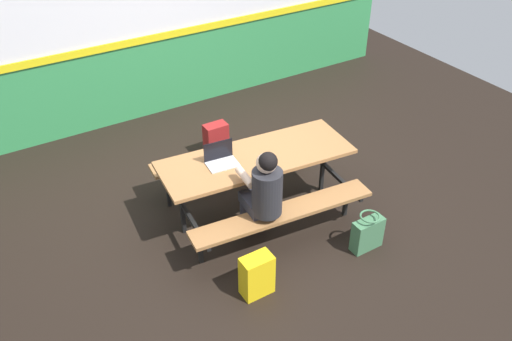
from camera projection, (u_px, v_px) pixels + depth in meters
ground_plane at (256, 210)px, 6.17m from camera, size 10.00×10.00×0.02m
accent_backdrop at (150, 30)px, 7.40m from camera, size 8.00×0.14×2.60m
picnic_table_main at (256, 168)px, 5.83m from camera, size 2.15×1.74×0.74m
student_nearer at (263, 192)px, 5.28m from camera, size 0.39×0.54×1.21m
laptop_silver at (221, 159)px, 5.60m from camera, size 0.34×0.25×0.22m
backpack_dark at (256, 275)px, 5.03m from camera, size 0.30×0.22×0.44m
tote_bag_bright at (367, 233)px, 5.55m from camera, size 0.34×0.21×0.43m
satchel_spare at (216, 139)px, 7.01m from camera, size 0.30×0.22×0.44m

